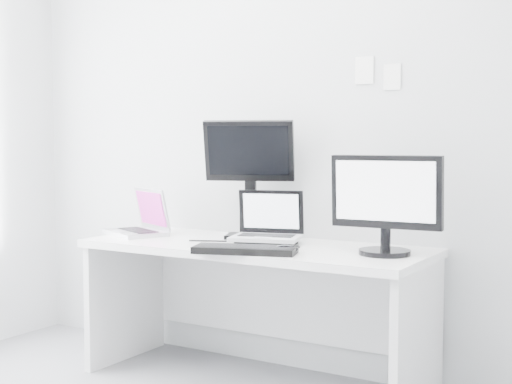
# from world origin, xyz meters

# --- Properties ---
(back_wall) EXTENTS (3.60, 0.00, 3.60)m
(back_wall) POSITION_xyz_m (0.00, 1.60, 1.35)
(back_wall) COLOR #BCBEC1
(back_wall) RESTS_ON ground
(desk) EXTENTS (1.80, 0.70, 0.73)m
(desk) POSITION_xyz_m (0.00, 1.25, 0.36)
(desk) COLOR white
(desk) RESTS_ON ground
(macbook) EXTENTS (0.45, 0.40, 0.27)m
(macbook) POSITION_xyz_m (-0.77, 1.23, 0.87)
(macbook) COLOR #B8B7BC
(macbook) RESTS_ON desk
(speaker) EXTENTS (0.10, 0.10, 0.16)m
(speaker) POSITION_xyz_m (-0.16, 1.46, 0.81)
(speaker) COLOR black
(speaker) RESTS_ON desk
(dell_laptop) EXTENTS (0.40, 0.35, 0.28)m
(dell_laptop) POSITION_xyz_m (0.07, 1.25, 0.87)
(dell_laptop) COLOR silver
(dell_laptop) RESTS_ON desk
(rear_monitor) EXTENTS (0.51, 0.34, 0.66)m
(rear_monitor) POSITION_xyz_m (-0.14, 1.43, 1.06)
(rear_monitor) COLOR black
(rear_monitor) RESTS_ON desk
(samsung_monitor) EXTENTS (0.54, 0.27, 0.48)m
(samsung_monitor) POSITION_xyz_m (0.70, 1.26, 0.97)
(samsung_monitor) COLOR black
(samsung_monitor) RESTS_ON desk
(keyboard) EXTENTS (0.51, 0.31, 0.03)m
(keyboard) POSITION_xyz_m (0.12, 0.97, 0.75)
(keyboard) COLOR black
(keyboard) RESTS_ON desk
(mouse) EXTENTS (0.14, 0.11, 0.04)m
(mouse) POSITION_xyz_m (0.28, 1.06, 0.75)
(mouse) COLOR black
(mouse) RESTS_ON desk
(wall_note_0) EXTENTS (0.10, 0.00, 0.14)m
(wall_note_0) POSITION_xyz_m (0.45, 1.59, 1.62)
(wall_note_0) COLOR white
(wall_note_0) RESTS_ON back_wall
(wall_note_1) EXTENTS (0.09, 0.00, 0.13)m
(wall_note_1) POSITION_xyz_m (0.60, 1.59, 1.58)
(wall_note_1) COLOR white
(wall_note_1) RESTS_ON back_wall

